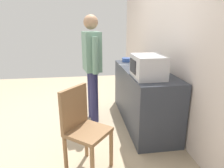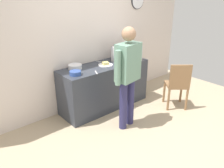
{
  "view_description": "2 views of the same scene",
  "coord_description": "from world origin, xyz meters",
  "views": [
    {
      "loc": [
        3.15,
        0.27,
        1.57
      ],
      "look_at": [
        -0.07,
        0.74,
        0.6
      ],
      "focal_mm": 32.18,
      "sensor_mm": 36.0,
      "label": 1
    },
    {
      "loc": [
        -2.41,
        -2.01,
        2.22
      ],
      "look_at": [
        -0.03,
        0.78,
        0.67
      ],
      "focal_mm": 36.21,
      "sensor_mm": 36.0,
      "label": 2
    }
  ],
  "objects": [
    {
      "name": "fork_utensil",
      "position": [
        0.18,
        1.48,
        0.89
      ],
      "size": [
        0.07,
        0.17,
        0.01
      ],
      "primitive_type": "cube",
      "rotation": [
        0.0,
        0.0,
        1.86
      ],
      "color": "silver",
      "rests_on": "kitchen_counter"
    },
    {
      "name": "sandwich_plate",
      "position": [
        0.15,
        1.18,
        0.9
      ],
      "size": [
        0.28,
        0.28,
        0.07
      ],
      "color": "white",
      "rests_on": "kitchen_counter"
    },
    {
      "name": "cereal_bowl",
      "position": [
        -0.56,
        1.11,
        0.92
      ],
      "size": [
        0.2,
        0.2,
        0.07
      ],
      "primitive_type": "cylinder",
      "color": "#33519E",
      "rests_on": "kitchen_counter"
    },
    {
      "name": "person_standing",
      "position": [
        -0.02,
        0.41,
        1.0
      ],
      "size": [
        0.58,
        0.3,
        1.71
      ],
      "color": "navy",
      "rests_on": "ground_plane"
    },
    {
      "name": "spoon_utensil",
      "position": [
        -0.23,
        0.97,
        0.89
      ],
      "size": [
        0.09,
        0.16,
        0.01
      ],
      "primitive_type": "cube",
      "rotation": [
        0.0,
        0.0,
        1.13
      ],
      "color": "silver",
      "rests_on": "kitchen_counter"
    },
    {
      "name": "microwave",
      "position": [
        0.65,
        1.12,
        1.03
      ],
      "size": [
        0.5,
        0.39,
        0.3
      ],
      "color": "silver",
      "rests_on": "kitchen_counter"
    },
    {
      "name": "wooden_chair",
      "position": [
        1.19,
        0.24,
        0.52
      ],
      "size": [
        0.56,
        0.56,
        0.94
      ],
      "color": "olive",
      "rests_on": "ground_plane"
    },
    {
      "name": "back_wall",
      "position": [
        0.01,
        1.6,
        1.3
      ],
      "size": [
        5.4,
        0.13,
        2.6
      ],
      "color": "silver",
      "rests_on": "ground_plane"
    },
    {
      "name": "salad_bowl",
      "position": [
        -0.4,
        1.38,
        0.92
      ],
      "size": [
        0.25,
        0.25,
        0.08
      ],
      "primitive_type": "cylinder",
      "color": "white",
      "rests_on": "kitchen_counter"
    },
    {
      "name": "ground_plane",
      "position": [
        0.0,
        0.0,
        0.0
      ],
      "size": [
        6.0,
        6.0,
        0.0
      ],
      "primitive_type": "plane",
      "color": "tan"
    },
    {
      "name": "kitchen_counter",
      "position": [
        0.15,
        1.22,
        0.44
      ],
      "size": [
        1.81,
        0.62,
        0.88
      ],
      "primitive_type": "cube",
      "color": "#333842",
      "rests_on": "ground_plane"
    }
  ]
}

